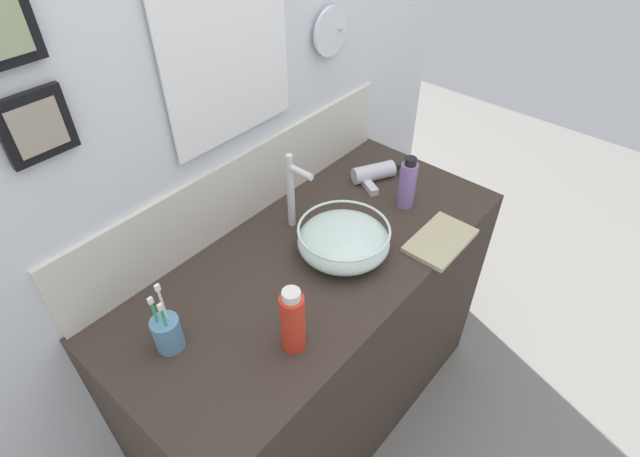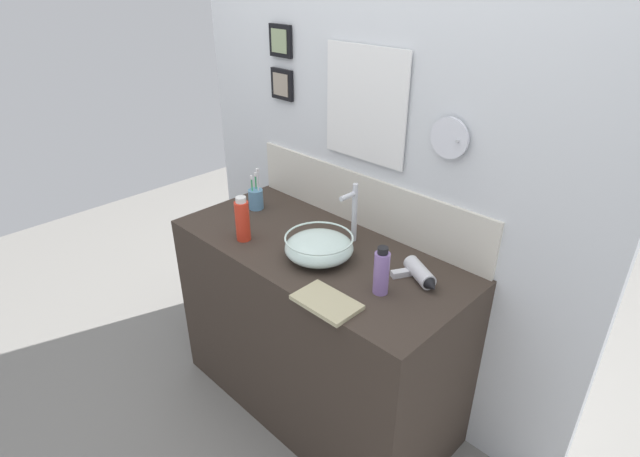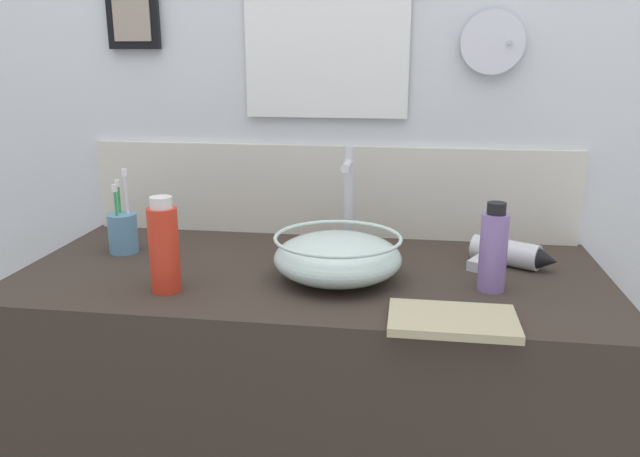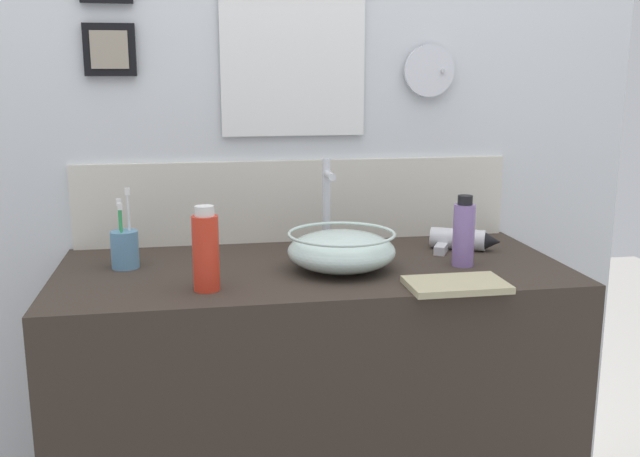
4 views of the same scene
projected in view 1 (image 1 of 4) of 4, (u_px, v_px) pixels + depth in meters
ground_plane at (317, 407)px, 2.09m from camera, size 6.00×6.00×0.00m
vanity_counter at (316, 344)px, 1.80m from camera, size 1.32×0.60×0.88m
back_panel at (230, 121)px, 1.45m from camera, size 2.11×0.10×2.44m
glass_bowl_sink at (344, 240)px, 1.49m from camera, size 0.28×0.28×0.10m
faucet at (293, 188)px, 1.53m from camera, size 0.02×0.10×0.26m
hair_drier at (377, 173)px, 1.80m from camera, size 0.21×0.14×0.06m
toothbrush_cup at (167, 333)px, 1.23m from camera, size 0.07×0.07×0.21m
lotion_bottle at (293, 321)px, 1.21m from camera, size 0.06×0.06×0.20m
shampoo_bottle at (408, 184)px, 1.65m from camera, size 0.06×0.06×0.19m
hand_towel at (440, 240)px, 1.56m from camera, size 0.23×0.14×0.02m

